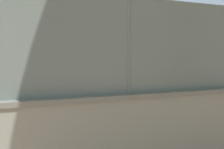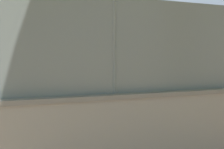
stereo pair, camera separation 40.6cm
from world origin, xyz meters
The scene contains 7 objects.
ground_plane centered at (0.00, 0.00, 0.00)m, with size 260.00×260.00×0.00m, color tan.
perimeter_wall centered at (1.71, 12.46, 0.76)m, with size 26.01×0.97×1.51m.
fence_panel_on_wall centered at (1.71, 12.46, 2.35)m, with size 25.55×0.59×1.68m.
player_near_wall_returning centered at (-0.91, 2.95, 0.97)m, with size 0.76×1.22×1.65m.
player_at_service_line centered at (-2.10, -1.06, 1.00)m, with size 1.07×0.79×1.70m.
sports_ball centered at (-0.65, 4.92, 0.09)m, with size 0.19×0.19×0.19m, color orange.
spare_ball_by_wall centered at (-0.46, 11.32, 0.09)m, with size 0.18×0.18×0.18m, color yellow.
Camera 2 is at (3.15, 16.41, 2.15)m, focal length 38.48 mm.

